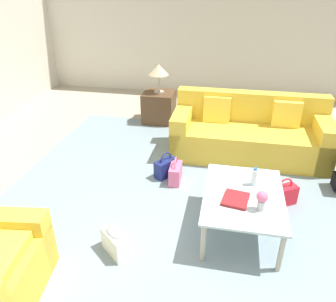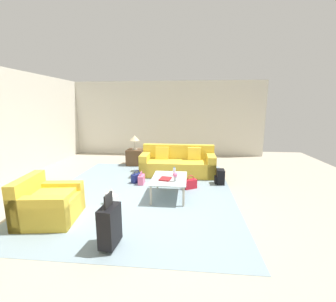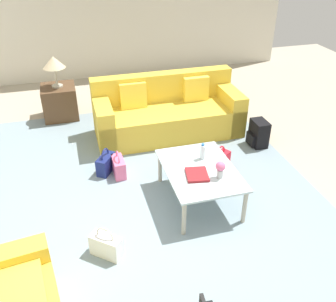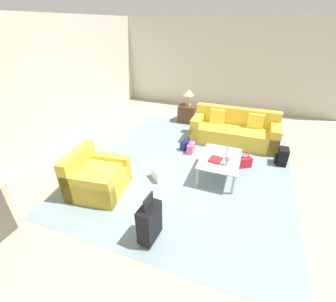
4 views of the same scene
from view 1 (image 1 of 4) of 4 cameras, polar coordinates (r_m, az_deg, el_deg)
name	(u,v)px [view 1 (image 1 of 4)]	position (r m, az deg, el deg)	size (l,w,h in m)	color
ground_plane	(188,249)	(3.39, 3.45, -16.73)	(12.00, 12.00, 0.00)	#A89E89
wall_right	(224,23)	(7.52, 9.67, 21.13)	(0.12, 8.00, 3.10)	beige
area_rug	(178,210)	(3.86, 1.75, -10.16)	(5.20, 4.40, 0.01)	gray
couch	(249,135)	(5.05, 13.87, 2.80)	(0.90, 2.23, 0.89)	gold
coffee_table	(243,198)	(3.44, 12.97, -8.06)	(1.10, 0.80, 0.45)	silver
water_bottle	(254,177)	(3.53, 14.82, -4.40)	(0.06, 0.06, 0.20)	silver
coffee_table_book	(236,199)	(3.30, 11.70, -8.22)	(0.28, 0.24, 0.03)	maroon
flower_vase	(262,199)	(3.17, 16.05, -8.02)	(0.11, 0.11, 0.21)	#B2B7BC
side_table	(159,107)	(6.12, -1.55, 7.72)	(0.56, 0.56, 0.55)	#513823
table_lamp	(159,70)	(5.92, -1.64, 13.84)	(0.35, 0.35, 0.51)	#ADA899
handbag_pink	(175,173)	(4.28, 1.31, -3.84)	(0.32, 0.15, 0.36)	pink
handbag_red	(283,195)	(4.10, 19.43, -7.22)	(0.29, 0.35, 0.36)	red
handbag_navy	(166,167)	(4.40, -0.38, -2.89)	(0.34, 0.29, 0.36)	navy
handbag_white	(115,243)	(3.31, -9.18, -15.47)	(0.31, 0.33, 0.36)	white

